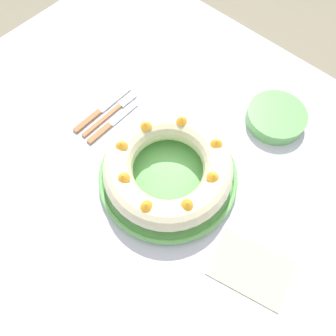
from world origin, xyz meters
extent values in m
plane|color=gray|center=(0.00, 0.00, 0.00)|extent=(8.00, 8.00, 0.00)
cube|color=silver|center=(0.00, 0.00, 0.71)|extent=(1.46, 1.21, 0.03)
cylinder|color=brown|center=(-0.66, 0.54, 0.35)|extent=(0.06, 0.06, 0.69)
cylinder|color=#6BB760|center=(0.02, 0.02, 0.73)|extent=(0.34, 0.34, 0.01)
torus|color=#6BB760|center=(0.02, 0.02, 0.74)|extent=(0.36, 0.36, 0.01)
torus|color=beige|center=(0.02, 0.02, 0.78)|extent=(0.32, 0.32, 0.07)
cone|color=orange|center=(-0.03, 0.12, 0.82)|extent=(0.04, 0.04, 0.01)
cone|color=orange|center=(-0.09, 0.05, 0.82)|extent=(0.04, 0.04, 0.01)
cone|color=orange|center=(-0.09, -0.03, 0.82)|extent=(0.04, 0.04, 0.01)
cone|color=orange|center=(-0.03, -0.09, 0.82)|extent=(0.03, 0.03, 0.01)
cone|color=orange|center=(0.06, -0.10, 0.82)|extent=(0.04, 0.04, 0.01)
cone|color=orange|center=(0.13, -0.04, 0.82)|extent=(0.04, 0.04, 0.01)
cone|color=orange|center=(0.13, 0.05, 0.82)|extent=(0.04, 0.04, 0.01)
cone|color=orange|center=(0.07, 0.13, 0.82)|extent=(0.04, 0.04, 0.01)
cube|color=#936038|center=(-0.24, 0.02, 0.73)|extent=(0.01, 0.14, 0.01)
cube|color=silver|center=(-0.24, 0.12, 0.73)|extent=(0.02, 0.06, 0.01)
cube|color=#936038|center=(-0.27, -0.01, 0.73)|extent=(0.02, 0.09, 0.01)
cube|color=silver|center=(-0.27, 0.10, 0.73)|extent=(0.02, 0.12, 0.00)
cube|color=#936038|center=(-0.21, -0.01, 0.73)|extent=(0.02, 0.08, 0.01)
cube|color=silver|center=(-0.21, 0.08, 0.73)|extent=(0.02, 0.10, 0.00)
cylinder|color=#6BB760|center=(0.12, 0.35, 0.74)|extent=(0.16, 0.16, 0.04)
cube|color=beige|center=(0.31, -0.02, 0.73)|extent=(0.20, 0.16, 0.00)
camera|label=1|loc=(0.26, -0.25, 1.50)|focal=35.00mm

